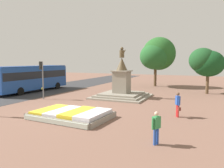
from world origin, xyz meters
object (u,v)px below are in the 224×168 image
at_px(statue_monument, 122,88).
at_px(traffic_light_mid_block, 42,73).
at_px(city_bus, 32,77).
at_px(flower_planter, 72,115).
at_px(pedestrian_with_handbag, 178,103).
at_px(pedestrian_near_planter, 156,126).

distance_m(statue_monument, traffic_light_mid_block, 8.16).
bearing_deg(city_bus, flower_planter, -36.23).
bearing_deg(statue_monument, flower_planter, -89.99).
bearing_deg(pedestrian_with_handbag, traffic_light_mid_block, 172.21).
bearing_deg(traffic_light_mid_block, statue_monument, 30.92).
bearing_deg(city_bus, traffic_light_mid_block, -36.60).
height_order(flower_planter, pedestrian_with_handbag, pedestrian_with_handbag).
relative_size(traffic_light_mid_block, pedestrian_with_handbag, 2.21).
xyz_separation_m(flower_planter, statue_monument, (-0.00, 9.10, 0.77)).
xyz_separation_m(statue_monument, traffic_light_mid_block, (-6.87, -4.11, 1.55)).
relative_size(flower_planter, pedestrian_near_planter, 3.45).
distance_m(statue_monument, pedestrian_with_handbag, 8.73).
distance_m(statue_monument, pedestrian_near_planter, 12.95).
bearing_deg(pedestrian_near_planter, traffic_light_mid_block, 150.81).
bearing_deg(pedestrian_with_handbag, statue_monument, 137.19).
distance_m(traffic_light_mid_block, city_bus, 6.01).
xyz_separation_m(traffic_light_mid_block, pedestrian_with_handbag, (13.27, -1.82, -1.61)).
bearing_deg(city_bus, pedestrian_with_handbag, -16.56).
distance_m(city_bus, pedestrian_near_planter, 20.87).
bearing_deg(city_bus, pedestrian_near_planter, -31.30).
xyz_separation_m(flower_planter, city_bus, (-11.66, 8.54, 1.58)).
distance_m(flower_planter, statue_monument, 9.14).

